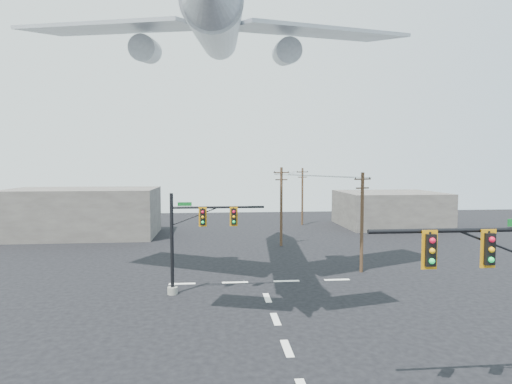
{
  "coord_description": "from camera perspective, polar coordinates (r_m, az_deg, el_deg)",
  "views": [
    {
      "loc": [
        -3.47,
        -20.21,
        9.04
      ],
      "look_at": [
        -1.05,
        5.0,
        7.4
      ],
      "focal_mm": 30.0,
      "sensor_mm": 36.0,
      "label": 1
    }
  ],
  "objects": [
    {
      "name": "utility_pole_a",
      "position": [
        36.78,
        13.95,
        -3.68
      ],
      "size": [
        1.61,
        0.7,
        8.38
      ],
      "rotation": [
        0.0,
        0.0,
        0.36
      ],
      "color": "#4E3621",
      "rests_on": "ground"
    },
    {
      "name": "utility_pole_b",
      "position": [
        47.26,
        3.39,
        -1.73
      ],
      "size": [
        1.76,
        0.37,
        8.73
      ],
      "rotation": [
        0.0,
        0.0,
        0.15
      ],
      "color": "#4E3621",
      "rests_on": "ground"
    },
    {
      "name": "ground",
      "position": [
        22.41,
        4.15,
        -20.09
      ],
      "size": [
        120.0,
        120.0,
        0.0
      ],
      "primitive_type": "plane",
      "color": "black",
      "rests_on": "ground"
    },
    {
      "name": "building_right",
      "position": [
        65.7,
        17.37,
        -2.17
      ],
      "size": [
        14.0,
        12.0,
        5.0
      ],
      "primitive_type": "cube",
      "color": "slate",
      "rests_on": "ground"
    },
    {
      "name": "building_left",
      "position": [
        57.94,
        -22.05,
        -2.55
      ],
      "size": [
        18.0,
        10.0,
        6.0
      ],
      "primitive_type": "cube",
      "color": "slate",
      "rests_on": "ground"
    },
    {
      "name": "utility_pole_c",
      "position": [
        64.0,
        6.2,
        -0.43
      ],
      "size": [
        1.74,
        0.29,
        8.5
      ],
      "rotation": [
        0.0,
        0.0,
        0.09
      ],
      "color": "#4E3621",
      "rests_on": "ground"
    },
    {
      "name": "signal_mast_near",
      "position": [
        19.35,
        30.26,
        -11.58
      ],
      "size": [
        7.32,
        0.84,
        7.65
      ],
      "color": "gray",
      "rests_on": "ground"
    },
    {
      "name": "airliner",
      "position": [
        34.53,
        -5.26,
        20.83
      ],
      "size": [
        29.45,
        30.85,
        8.51
      ],
      "rotation": [
        0.0,
        -0.18,
        1.54
      ],
      "color": "silver"
    },
    {
      "name": "lane_markings",
      "position": [
        27.31,
        2.21,
        -15.6
      ],
      "size": [
        14.0,
        21.2,
        0.01
      ],
      "color": "white",
      "rests_on": "ground"
    },
    {
      "name": "power_lines",
      "position": [
        49.41,
        6.13,
        2.43
      ],
      "size": [
        7.26,
        28.13,
        0.08
      ],
      "color": "black"
    },
    {
      "name": "signal_mast_far",
      "position": [
        30.14,
        -8.52,
        -6.36
      ],
      "size": [
        6.77,
        0.78,
        7.06
      ],
      "color": "gray",
      "rests_on": "ground"
    }
  ]
}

